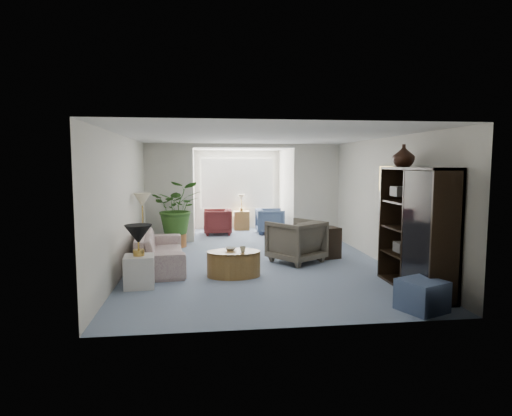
{
  "coord_description": "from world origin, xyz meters",
  "views": [
    {
      "loc": [
        -1.08,
        -7.96,
        1.99
      ],
      "look_at": [
        0.0,
        0.6,
        1.1
      ],
      "focal_mm": 30.12,
      "sensor_mm": 36.0,
      "label": 1
    }
  ],
  "objects": [
    {
      "name": "shelf_clutter",
      "position": [
        2.18,
        -1.76,
        1.09
      ],
      "size": [
        0.3,
        1.11,
        1.06
      ],
      "color": "#2A2420",
      "rests_on": "entertainment_cabinet"
    },
    {
      "name": "floor_lamp",
      "position": [
        -2.3,
        1.07,
        1.25
      ],
      "size": [
        0.36,
        0.36,
        0.28
      ],
      "primitive_type": "cone",
      "color": "#F3EAC1",
      "rests_on": "ground"
    },
    {
      "name": "house_plant",
      "position": [
        -1.67,
        2.38,
        0.95
      ],
      "size": [
        1.14,
        0.99,
        1.27
      ],
      "primitive_type": "imported",
      "color": "#346221",
      "rests_on": "plant_pot"
    },
    {
      "name": "ottoman",
      "position": [
        1.86,
        -2.63,
        0.21
      ],
      "size": [
        0.69,
        0.69,
        0.42
      ],
      "primitive_type": "cube",
      "rotation": [
        0.0,
        0.0,
        0.39
      ],
      "color": "slate",
      "rests_on": "ground"
    },
    {
      "name": "sunroom_table",
      "position": [
        0.1,
        4.86,
        0.28
      ],
      "size": [
        0.47,
        0.37,
        0.57
      ],
      "primitive_type": "cube",
      "rotation": [
        0.0,
        0.0,
        -0.03
      ],
      "color": "olive",
      "rests_on": "ground"
    },
    {
      "name": "back_pier_right",
      "position": [
        1.9,
        3.0,
        1.25
      ],
      "size": [
        1.2,
        0.12,
        2.5
      ],
      "primitive_type": "cube",
      "color": "white",
      "rests_on": "ground"
    },
    {
      "name": "sunroom_chair_maroon",
      "position": [
        -0.65,
        4.11,
        0.36
      ],
      "size": [
        0.81,
        0.79,
        0.72
      ],
      "primitive_type": "imported",
      "rotation": [
        0.0,
        0.0,
        -1.6
      ],
      "color": "maroon",
      "rests_on": "ground"
    },
    {
      "name": "end_table",
      "position": [
        -2.1,
        -0.99,
        0.26
      ],
      "size": [
        0.51,
        0.51,
        0.52
      ],
      "primitive_type": "cube",
      "rotation": [
        0.0,
        0.0,
        0.09
      ],
      "color": "silver",
      "rests_on": "ground"
    },
    {
      "name": "coffee_table",
      "position": [
        -0.54,
        -0.5,
        0.23
      ],
      "size": [
        1.07,
        1.07,
        0.45
      ],
      "primitive_type": "cylinder",
      "rotation": [
        0.0,
        0.0,
        -0.14
      ],
      "color": "olive",
      "rests_on": "ground"
    },
    {
      "name": "plant_pot",
      "position": [
        -1.67,
        2.38,
        0.16
      ],
      "size": [
        0.4,
        0.4,
        0.32
      ],
      "primitive_type": "cylinder",
      "color": "#A86231",
      "rests_on": "ground"
    },
    {
      "name": "side_table_dark",
      "position": [
        1.5,
        0.76,
        0.33
      ],
      "size": [
        0.64,
        0.56,
        0.65
      ],
      "primitive_type": "cube",
      "rotation": [
        0.0,
        0.0,
        0.27
      ],
      "color": "black",
      "rests_on": "ground"
    },
    {
      "name": "coffee_bowl",
      "position": [
        -0.59,
        -0.4,
        0.47
      ],
      "size": [
        0.23,
        0.23,
        0.05
      ],
      "primitive_type": "imported",
      "rotation": [
        0.0,
        0.0,
        -0.14
      ],
      "color": "silver",
      "rests_on": "coffee_table"
    },
    {
      "name": "window_pane",
      "position": [
        0.0,
        5.18,
        1.4
      ],
      "size": [
        2.2,
        0.02,
        1.5
      ],
      "primitive_type": "cube",
      "color": "white"
    },
    {
      "name": "window_blinds",
      "position": [
        0.0,
        5.15,
        1.4
      ],
      "size": [
        2.2,
        0.02,
        1.5
      ],
      "primitive_type": "cube",
      "color": "white"
    },
    {
      "name": "framed_picture",
      "position": [
        2.46,
        -0.1,
        1.7
      ],
      "size": [
        0.04,
        0.5,
        0.4
      ],
      "primitive_type": "cube",
      "color": "beige"
    },
    {
      "name": "back_header",
      "position": [
        0.0,
        3.0,
        2.45
      ],
      "size": [
        2.6,
        0.12,
        0.1
      ],
      "primitive_type": "cube",
      "color": "white",
      "rests_on": "back_pier_left"
    },
    {
      "name": "sofa",
      "position": [
        -1.9,
        0.36,
        0.33
      ],
      "size": [
        1.09,
        2.34,
        0.66
      ],
      "primitive_type": "imported",
      "rotation": [
        0.0,
        0.0,
        1.66
      ],
      "color": "beige",
      "rests_on": "ground"
    },
    {
      "name": "floor",
      "position": [
        0.0,
        0.0,
        0.0
      ],
      "size": [
        6.0,
        6.0,
        0.0
      ],
      "primitive_type": "plane",
      "color": "#8A9CB7",
      "rests_on": "ground"
    },
    {
      "name": "sunroom_chair_blue",
      "position": [
        0.85,
        4.11,
        0.36
      ],
      "size": [
        0.8,
        0.78,
        0.71
      ],
      "primitive_type": "imported",
      "rotation": [
        0.0,
        0.0,
        1.55
      ],
      "color": "slate",
      "rests_on": "ground"
    },
    {
      "name": "table_lamp",
      "position": [
        -2.1,
        -0.99,
        0.87
      ],
      "size": [
        0.44,
        0.44,
        0.3
      ],
      "primitive_type": "cone",
      "color": "black",
      "rests_on": "end_table"
    },
    {
      "name": "back_pier_left",
      "position": [
        -1.9,
        3.0,
        1.25
      ],
      "size": [
        1.2,
        0.12,
        2.5
      ],
      "primitive_type": "cube",
      "color": "white",
      "rests_on": "ground"
    },
    {
      "name": "coffee_cup",
      "position": [
        -0.39,
        -0.6,
        0.5
      ],
      "size": [
        0.12,
        0.12,
        0.1
      ],
      "primitive_type": "imported",
      "rotation": [
        0.0,
        0.0,
        -0.14
      ],
      "color": "beige",
      "rests_on": "coffee_table"
    },
    {
      "name": "cabinet_urn",
      "position": [
        2.23,
        -1.19,
        2.12
      ],
      "size": [
        0.36,
        0.36,
        0.37
      ],
      "primitive_type": "imported",
      "color": "black",
      "rests_on": "entertainment_cabinet"
    },
    {
      "name": "wingback_chair",
      "position": [
        0.8,
        0.46,
        0.43
      ],
      "size": [
        1.3,
        1.31,
        0.86
      ],
      "primitive_type": "imported",
      "rotation": [
        0.0,
        0.0,
        3.76
      ],
      "color": "#5A5447",
      "rests_on": "ground"
    },
    {
      "name": "entertainment_cabinet",
      "position": [
        2.23,
        -1.69,
        0.97
      ],
      "size": [
        0.47,
        1.74,
        1.94
      ],
      "primitive_type": "cube",
      "color": "black",
      "rests_on": "ground"
    },
    {
      "name": "sunroom_floor",
      "position": [
        0.0,
        4.1,
        0.0
      ],
      "size": [
        2.6,
        2.6,
        0.0
      ],
      "primitive_type": "plane",
      "color": "#8A9CB7",
      "rests_on": "ground"
    }
  ]
}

